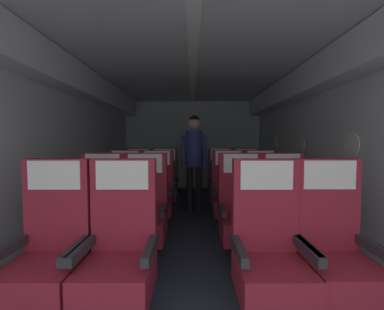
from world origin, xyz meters
TOP-DOWN VIEW (x-y plane):
  - ground at (0.00, 3.17)m, footprint 3.71×6.75m
  - fuselage_shell at (0.00, 3.46)m, footprint 3.59×6.40m
  - seat_a_left_window at (-0.96, 1.45)m, footprint 0.48×0.48m
  - seat_a_left_aisle at (-0.49, 1.45)m, footprint 0.48×0.48m
  - seat_a_right_aisle at (0.94, 1.46)m, footprint 0.48×0.48m
  - seat_a_right_window at (0.50, 1.45)m, footprint 0.48×0.48m
  - seat_b_left_window at (-0.96, 2.38)m, footprint 0.48×0.48m
  - seat_b_left_aisle at (-0.51, 2.38)m, footprint 0.48×0.48m
  - seat_b_right_aisle at (0.95, 2.38)m, footprint 0.48×0.48m
  - seat_b_right_window at (0.50, 2.39)m, footprint 0.48×0.48m
  - seat_c_left_window at (-0.96, 3.29)m, footprint 0.48×0.48m
  - seat_c_left_aisle at (-0.51, 3.30)m, footprint 0.48×0.48m
  - seat_c_right_aisle at (0.96, 3.29)m, footprint 0.48×0.48m
  - seat_c_right_window at (0.50, 3.29)m, footprint 0.48×0.48m
  - seat_d_left_window at (-0.96, 4.24)m, footprint 0.48×0.48m
  - seat_d_left_aisle at (-0.50, 4.23)m, footprint 0.48×0.48m
  - seat_d_right_aisle at (0.96, 4.23)m, footprint 0.48×0.48m
  - seat_d_right_window at (0.50, 4.24)m, footprint 0.48×0.48m
  - flight_attendant at (0.03, 4.13)m, footprint 0.43×0.28m

SIDE VIEW (x-z plane):
  - ground at x=0.00m, z-range -0.02..0.00m
  - seat_a_left_window at x=-0.96m, z-range -0.09..1.00m
  - seat_a_left_aisle at x=-0.49m, z-range -0.09..1.00m
  - seat_a_right_aisle at x=0.94m, z-range -0.09..1.00m
  - seat_a_right_window at x=0.50m, z-range -0.09..1.00m
  - seat_b_left_window at x=-0.96m, z-range -0.09..1.00m
  - seat_b_left_aisle at x=-0.51m, z-range -0.09..1.00m
  - seat_b_right_aisle at x=0.95m, z-range -0.09..1.00m
  - seat_b_right_window at x=0.50m, z-range -0.09..1.00m
  - seat_c_left_window at x=-0.96m, z-range -0.09..1.00m
  - seat_c_left_aisle at x=-0.51m, z-range -0.09..1.00m
  - seat_c_right_aisle at x=0.96m, z-range -0.09..1.00m
  - seat_c_right_window at x=0.50m, z-range -0.09..1.00m
  - seat_d_left_window at x=-0.96m, z-range -0.09..1.00m
  - seat_d_left_aisle at x=-0.50m, z-range -0.09..1.00m
  - seat_d_right_aisle at x=0.96m, z-range -0.09..1.00m
  - seat_d_right_window at x=0.50m, z-range -0.09..1.00m
  - flight_attendant at x=0.03m, z-range 0.20..1.85m
  - fuselage_shell at x=0.00m, z-range 0.49..2.78m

